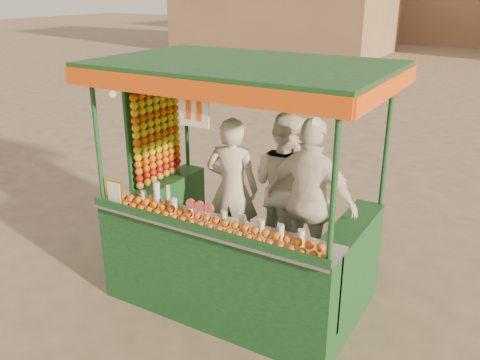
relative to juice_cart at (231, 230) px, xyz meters
The scene contains 5 objects.
ground 0.82m from the juice_cart, 141.31° to the left, with size 90.00×90.00×0.00m, color brown.
juice_cart is the anchor object (origin of this frame).
vendor_left 0.52m from the juice_cart, 118.77° to the left, with size 0.65×0.50×1.57m.
vendor_middle 0.80m from the juice_cart, 69.07° to the left, with size 0.90×0.76×1.62m.
vendor_right 0.86m from the juice_cart, 26.14° to the left, with size 1.03×0.52×1.69m.
Camera 1 is at (2.58, -4.07, 3.12)m, focal length 38.08 mm.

